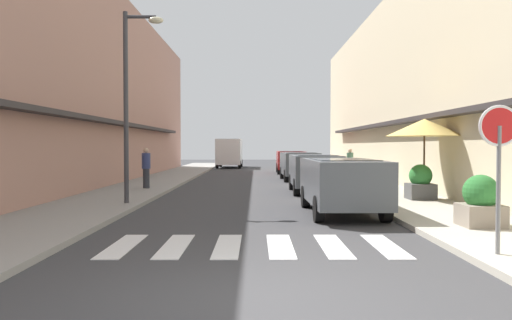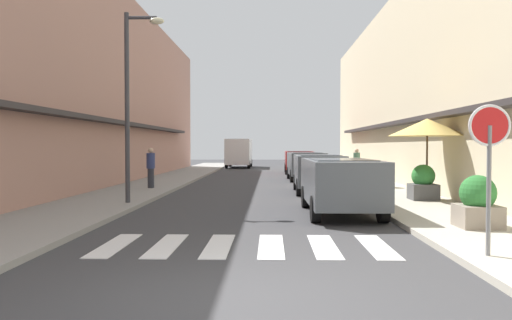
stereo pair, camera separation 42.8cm
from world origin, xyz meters
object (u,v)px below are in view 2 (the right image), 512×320
(parked_car_near, at_px, (340,180))
(parked_car_distant, at_px, (299,159))
(parked_car_far, at_px, (306,163))
(parked_car_mid, at_px, (318,169))
(pedestrian_walking_near, at_px, (151,167))
(street_lamp, at_px, (133,88))
(pedestrian_walking_far, at_px, (357,163))
(planter_far, at_px, (381,176))
(cafe_umbrella, at_px, (427,128))
(delivery_van, at_px, (239,151))
(round_street_sign, at_px, (489,140))
(planter_midblock, at_px, (423,183))
(planter_corner, at_px, (478,203))

(parked_car_near, distance_m, parked_car_distant, 19.52)
(parked_car_far, bearing_deg, parked_car_mid, -90.00)
(pedestrian_walking_near, bearing_deg, parked_car_near, -175.03)
(street_lamp, distance_m, pedestrian_walking_far, 13.71)
(planter_far, bearing_deg, cafe_umbrella, -84.78)
(parked_car_near, relative_size, pedestrian_walking_near, 2.70)
(parked_car_mid, relative_size, cafe_umbrella, 1.55)
(parked_car_mid, xyz_separation_m, street_lamp, (-5.93, -4.46, 2.62))
(delivery_van, xyz_separation_m, round_street_sign, (5.98, -33.59, 0.49))
(parked_car_distant, bearing_deg, delivery_van, 117.22)
(cafe_umbrella, distance_m, pedestrian_walking_far, 9.47)
(parked_car_distant, bearing_deg, street_lamp, -108.29)
(parked_car_distant, relative_size, delivery_van, 0.75)
(round_street_sign, relative_size, planter_far, 2.37)
(parked_car_mid, bearing_deg, street_lamp, -143.04)
(street_lamp, xyz_separation_m, planter_far, (8.61, 5.78, -2.96))
(delivery_van, height_order, pedestrian_walking_far, delivery_van)
(parked_car_far, xyz_separation_m, pedestrian_walking_near, (-6.66, -6.16, 0.05))
(parked_car_mid, height_order, delivery_van, delivery_van)
(delivery_van, height_order, planter_far, delivery_van)
(planter_far, bearing_deg, parked_car_near, -110.02)
(pedestrian_walking_far, bearing_deg, pedestrian_walking_near, -114.86)
(pedestrian_walking_far, bearing_deg, street_lamp, -93.79)
(pedestrian_walking_near, bearing_deg, planter_midblock, -152.81)
(planter_midblock, bearing_deg, round_street_sign, -100.15)
(parked_car_near, distance_m, parked_car_far, 12.92)
(parked_car_far, distance_m, round_street_sign, 18.42)
(street_lamp, relative_size, cafe_umbrella, 2.21)
(parked_car_distant, distance_m, cafe_umbrella, 17.12)
(cafe_umbrella, bearing_deg, delivery_van, 106.56)
(round_street_sign, height_order, pedestrian_walking_far, round_street_sign)
(delivery_van, distance_m, planter_midblock, 26.61)
(cafe_umbrella, bearing_deg, parked_car_near, -138.48)
(cafe_umbrella, xyz_separation_m, planter_corner, (-0.64, -5.46, -1.76))
(delivery_van, xyz_separation_m, pedestrian_walking_near, (-2.21, -21.43, -0.44))
(parked_car_far, distance_m, planter_corner, 15.82)
(planter_corner, distance_m, planter_midblock, 5.37)
(parked_car_far, relative_size, planter_far, 4.15)
(parked_car_near, distance_m, pedestrian_walking_far, 12.34)
(planter_corner, relative_size, planter_far, 1.11)
(round_street_sign, bearing_deg, planter_midblock, 79.85)
(cafe_umbrella, xyz_separation_m, planter_far, (-0.42, 4.62, -1.81))
(parked_car_distant, xyz_separation_m, street_lamp, (-5.93, -17.93, 2.62))
(parked_car_near, height_order, planter_midblock, parked_car_near)
(delivery_van, bearing_deg, planter_far, -71.06)
(delivery_van, bearing_deg, parked_car_distant, -62.78)
(parked_car_mid, relative_size, street_lamp, 0.70)
(round_street_sign, height_order, pedestrian_walking_near, round_street_sign)
(planter_midblock, bearing_deg, parked_car_distant, 99.95)
(planter_corner, bearing_deg, round_street_sign, -109.30)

